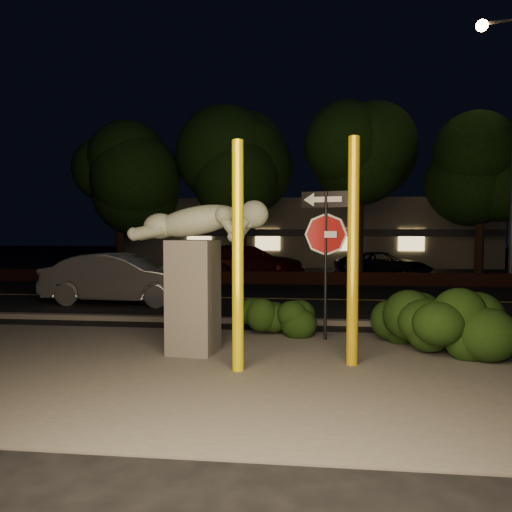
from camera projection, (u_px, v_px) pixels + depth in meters
The scene contains 24 objects.
ground at pixel (297, 288), 18.51m from camera, with size 90.00×90.00×0.00m, color black.
patio at pixel (274, 371), 7.59m from camera, with size 14.00×6.00×0.02m, color #4C4944.
road at pixel (294, 299), 15.53m from camera, with size 80.00×8.00×0.01m, color black.
lane_marking at pixel (294, 299), 15.53m from camera, with size 80.00×0.12×0.01m, color #CBC051.
curb at pixel (287, 321), 11.46m from camera, with size 80.00×0.25×0.12m, color #4C4944.
brick_wall at pixel (298, 278), 19.78m from camera, with size 40.00×0.35×0.50m, color #451E16.
parking_lot at pixel (301, 272), 25.45m from camera, with size 40.00×12.00×0.01m, color black.
building at pixel (304, 232), 33.27m from camera, with size 22.00×10.20×4.00m.
tree_far_a at pixel (119, 158), 22.11m from camera, with size 4.60×4.60×7.43m.
tree_far_b at pixel (242, 140), 21.65m from camera, with size 5.20×5.20×8.41m.
tree_far_c at pixel (360, 146), 20.70m from camera, with size 4.80×4.80×7.84m.
tree_far_d at pixel (481, 151), 20.64m from camera, with size 4.40×4.40×7.42m.
yellow_pole_left at pixel (238, 257), 7.51m from camera, with size 0.18×0.18×3.50m, color #FFE908.
yellow_pole_right at pixel (353, 252), 7.84m from camera, with size 0.18×0.18×3.62m, color gold.
signpost at pixel (326, 235), 9.65m from camera, with size 0.96×0.29×2.91m.
sculpture at pixel (196, 260), 8.63m from camera, with size 2.49×0.91×2.66m.
hedge_center at pixel (272, 313), 10.27m from camera, with size 1.70×0.80×0.89m, color black.
hedge_right at pixel (416, 313), 9.38m from camera, with size 1.81×0.97×1.19m, color black.
hedge_far_right at pixel (451, 325), 8.45m from camera, with size 1.60×1.00×1.11m, color black.
streetlight at pixel (508, 127), 18.93m from camera, with size 1.50×0.64×10.22m.
silver_sedan at pixel (122, 278), 14.57m from camera, with size 1.57×4.50×1.48m, color #B2B3B7.
parked_car_red at pixel (211, 263), 22.22m from camera, with size 1.64×4.08×1.39m, color maroon.
parked_car_darkred at pixel (248, 262), 21.79m from camera, with size 2.10×5.18×1.50m, color #3F0E0C.
parked_car_dark at pixel (383, 265), 22.23m from camera, with size 1.96×4.26×1.18m, color black.
Camera 1 is at (0.59, -8.47, 2.16)m, focal length 35.00 mm.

